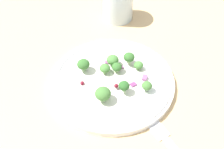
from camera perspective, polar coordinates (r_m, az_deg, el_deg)
The scene contains 20 objects.
ground_plane at distance 59.40cm, azimuth -1.85°, elevation -3.04°, with size 180.00×180.00×2.00cm, color tan.
plate at distance 58.53cm, azimuth -0.00°, elevation -1.23°, with size 24.86×24.86×1.70cm.
dressing_pool at distance 58.20cm, azimuth -0.00°, elevation -0.94°, with size 14.42×14.42×0.20cm, color white.
broccoli_floret_0 at distance 58.61cm, azimuth 0.96°, elevation 1.45°, with size 2.06×2.06×2.09cm.
broccoli_floret_1 at distance 59.95cm, azimuth 3.33°, elevation 3.36°, with size 2.30×2.30×2.33cm.
broccoli_floret_2 at distance 53.33cm, azimuth -1.77°, elevation -3.80°, with size 2.94×2.94×2.97cm.
broccoli_floret_3 at distance 55.76cm, azimuth 6.81°, elevation -2.19°, with size 1.96×1.96×1.99cm.
broccoli_floret_4 at distance 54.79cm, azimuth 2.55°, elevation -1.98°, with size 2.08×2.08×2.11cm.
broccoli_floret_5 at distance 58.71cm, azimuth -5.59°, elevation 1.95°, with size 2.54×2.54×2.58cm.
broccoli_floret_6 at distance 58.44cm, azimuth -1.39°, elevation 1.20°, with size 2.11×2.11×2.14cm.
broccoli_floret_7 at distance 59.63cm, azimuth 5.18°, elevation 1.80°, with size 1.93×1.93×1.95cm.
broccoli_floret_8 at distance 59.95cm, azimuth 0.13°, elevation 2.83°, with size 2.47×2.47×2.50cm.
cranberry_0 at distance 61.86cm, azimuth 3.03°, elevation 3.68°, with size 0.85×0.85×0.85cm, color maroon.
cranberry_1 at distance 57.26cm, azimuth -5.79°, elevation -1.68°, with size 0.79×0.79×0.79cm, color maroon.
cranberry_2 at distance 55.84cm, azimuth 0.81°, elevation -2.25°, with size 0.83×0.83×0.83cm, color maroon.
onion_bit_0 at distance 57.19cm, azimuth 4.14°, elevation -2.02°, with size 0.93×1.12×0.48cm, color #843D75.
onion_bit_1 at distance 61.22cm, azimuth -0.93°, elevation 2.35°, with size 0.92×0.86×0.41cm, color #934C84.
onion_bit_2 at distance 58.34cm, azimuth 6.36°, elevation -0.63°, with size 1.34×0.93×0.51cm, color #A35B93.
onion_bit_3 at distance 60.13cm, azimuth 1.68°, elevation 1.39°, with size 0.91×1.02×0.41cm, color #934C84.
water_glass at distance 73.42cm, azimuth 1.18°, elevation 13.94°, with size 7.38×7.38×9.10cm, color silver.
Camera 1 is at (21.59, -31.67, 44.37)cm, focal length 47.04 mm.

